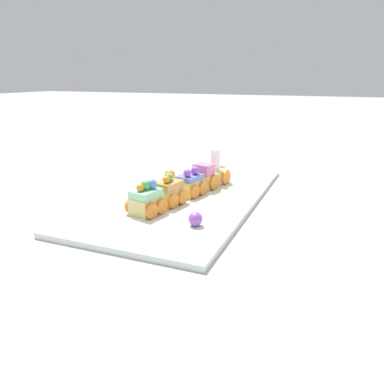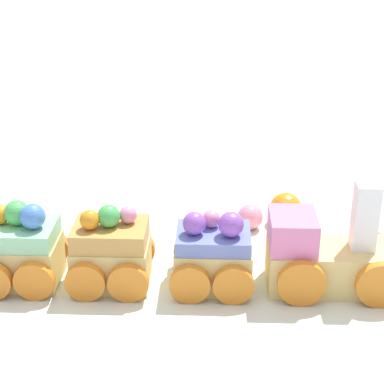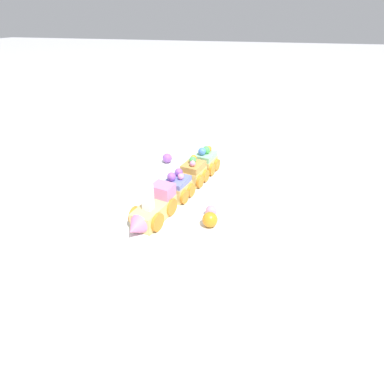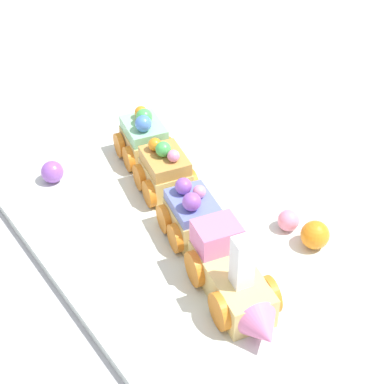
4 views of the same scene
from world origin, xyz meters
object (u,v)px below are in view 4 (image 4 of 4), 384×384
gumball_orange (315,235)px  cake_train_locomotive (235,282)px  gumball_purple (52,172)px  cake_car_mint (144,140)px  gumball_pink (288,220)px  cake_car_blueberry (192,215)px  cake_car_caramel (165,173)px

gumball_orange → cake_train_locomotive: bearing=-84.8°
cake_train_locomotive → gumball_purple: cake_train_locomotive is taller
cake_car_mint → gumball_pink: (0.21, 0.06, -0.02)m
cake_car_blueberry → cake_car_caramel: 0.08m
cake_car_mint → gumball_pink: size_ratio=3.13×
gumball_pink → gumball_purple: bearing=-142.5°
cake_car_caramel → gumball_purple: size_ratio=2.80×
cake_train_locomotive → cake_car_mint: cake_train_locomotive is taller
cake_train_locomotive → gumball_pink: 0.12m
cake_car_mint → gumball_orange: size_ratio=2.45×
cake_train_locomotive → cake_car_mint: size_ratio=1.86×
cake_train_locomotive → cake_car_caramel: size_ratio=1.86×
gumball_purple → gumball_orange: gumball_orange is taller
cake_car_blueberry → gumball_pink: 0.11m
cake_car_caramel → gumball_purple: cake_car_caramel is taller
cake_car_caramel → cake_car_blueberry: bearing=-0.2°
cake_car_mint → gumball_pink: 0.21m
cake_car_mint → gumball_orange: 0.25m
cake_car_mint → gumball_pink: cake_car_mint is taller
cake_car_mint → gumball_purple: (-0.02, -0.12, -0.01)m
cake_car_mint → gumball_purple: 0.12m
cake_car_caramel → gumball_pink: cake_car_caramel is taller
cake_car_blueberry → gumball_orange: cake_car_blueberry is taller
cake_car_blueberry → cake_car_mint: bearing=179.9°
gumball_pink → cake_train_locomotive: bearing=-67.3°
cake_car_blueberry → gumball_purple: 0.19m
cake_train_locomotive → cake_car_blueberry: (-0.10, 0.02, 0.00)m
cake_train_locomotive → cake_car_caramel: bearing=-180.0°
cake_car_blueberry → cake_car_caramel: bearing=179.8°
cake_car_blueberry → cake_car_caramel: cake_car_caramel is taller
cake_car_mint → gumball_purple: size_ratio=2.80×
gumball_pink → gumball_orange: 0.04m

